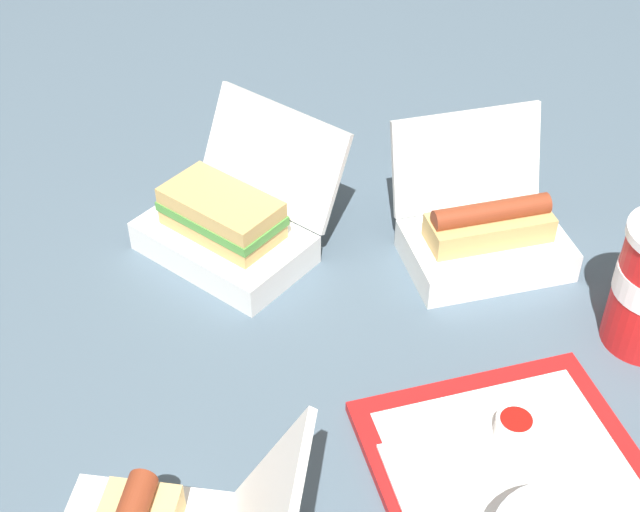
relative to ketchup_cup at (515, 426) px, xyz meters
The scene contains 6 objects.
ground_plane 0.28m from the ketchup_cup, 160.97° to the right, with size 3.20×3.20×0.00m, color #4C6070.
ketchup_cup is the anchor object (origin of this frame).
napkin_stack 0.09m from the ketchup_cup, 84.83° to the right, with size 0.10×0.10×0.00m, color white.
plastic_fork 0.07m from the ketchup_cup, 20.76° to the left, with size 0.11×0.01×0.01m, color white.
clamshell_hotdog_corner 0.29m from the ketchup_cup, 149.62° to the left, with size 0.21×0.23×0.16m.
clamshell_sandwich_right 0.43m from the ketchup_cup, 163.49° to the right, with size 0.26×0.26×0.16m.
Camera 1 is at (0.66, -0.35, 0.72)m, focal length 50.00 mm.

